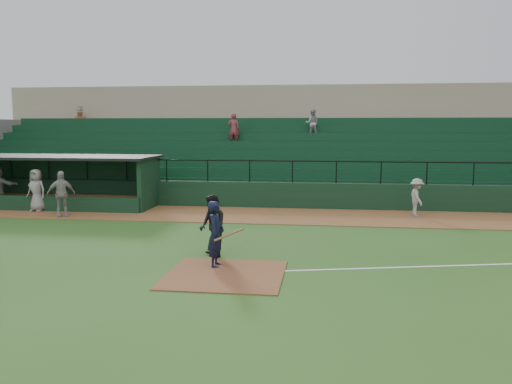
# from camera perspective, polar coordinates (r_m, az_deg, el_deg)

# --- Properties ---
(ground) EXTENTS (90.00, 90.00, 0.00)m
(ground) POSITION_cam_1_polar(r_m,az_deg,el_deg) (14.62, -2.64, -7.93)
(ground) COLOR #2B541B
(ground) RESTS_ON ground
(warning_track) EXTENTS (40.00, 4.00, 0.03)m
(warning_track) POSITION_cam_1_polar(r_m,az_deg,el_deg) (22.35, 1.02, -2.56)
(warning_track) COLOR brown
(warning_track) RESTS_ON ground
(home_plate_dirt) EXTENTS (3.00, 3.00, 0.03)m
(home_plate_dirt) POSITION_cam_1_polar(r_m,az_deg,el_deg) (13.67, -3.39, -8.96)
(home_plate_dirt) COLOR brown
(home_plate_dirt) RESTS_ON ground
(stadium_structure) EXTENTS (38.00, 13.08, 6.40)m
(stadium_structure) POSITION_cam_1_polar(r_m,az_deg,el_deg) (30.48, 2.87, 4.40)
(stadium_structure) COLOR black
(stadium_structure) RESTS_ON ground
(dugout) EXTENTS (8.90, 3.20, 2.42)m
(dugout) POSITION_cam_1_polar(r_m,az_deg,el_deg) (26.58, -19.93, 1.45)
(dugout) COLOR black
(dugout) RESTS_ON ground
(batter_at_plate) EXTENTS (1.01, 0.70, 1.81)m
(batter_at_plate) POSITION_cam_1_polar(r_m,az_deg,el_deg) (14.24, -4.37, -4.61)
(batter_at_plate) COLOR black
(batter_at_plate) RESTS_ON ground
(umpire) EXTENTS (1.06, 1.12, 1.83)m
(umpire) POSITION_cam_1_polar(r_m,az_deg,el_deg) (15.32, -4.76, -3.72)
(umpire) COLOR black
(umpire) RESTS_ON ground
(runner) EXTENTS (0.73, 1.10, 1.59)m
(runner) POSITION_cam_1_polar(r_m,az_deg,el_deg) (23.00, 17.09, -0.55)
(runner) COLOR #A39D99
(runner) RESTS_ON warning_track
(dugout_player_a) EXTENTS (1.19, 1.01, 1.91)m
(dugout_player_a) POSITION_cam_1_polar(r_m,az_deg,el_deg) (23.33, -20.46, -0.19)
(dugout_player_a) COLOR #A29D97
(dugout_player_a) RESTS_ON warning_track
(dugout_player_b) EXTENTS (1.01, 0.75, 1.88)m
(dugout_player_b) POSITION_cam_1_polar(r_m,az_deg,el_deg) (25.21, -22.77, 0.19)
(dugout_player_b) COLOR gray
(dugout_player_b) RESTS_ON warning_track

